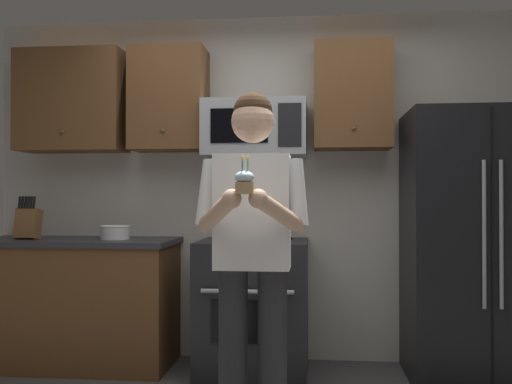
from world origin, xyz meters
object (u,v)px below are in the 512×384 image
Objects in this scene: bowl_large_white at (115,232)px; cupcake at (244,182)px; knife_block at (28,223)px; person at (252,242)px; oven_range at (253,306)px; refrigerator at (475,246)px; microwave at (255,129)px.

bowl_large_white is 1.86m from cupcake.
knife_block is 0.18× the size of person.
oven_range is 2.91× the size of knife_block.
bowl_large_white is at bearing 135.05° from person.
refrigerator is at bearing -1.50° from oven_range.
refrigerator reaches higher than person.
bowl_large_white is 0.12× the size of person.
bowl_large_white reaches higher than oven_range.
person reaches higher than cupcake.
knife_block is 0.64m from bowl_large_white.
person is 0.44m from cupcake.
refrigerator is at bearing -1.12° from bowl_large_white.
refrigerator is 2.01m from cupcake.
person is (0.12, -1.11, 0.53)m from oven_range.
refrigerator reaches higher than knife_block.
cupcake reaches higher than knife_block.
cupcake is (1.76, -1.41, 0.26)m from knife_block.
oven_range is 1.56m from refrigerator.
oven_range is 1.13m from bowl_large_white.
refrigerator is at bearing 37.74° from person.
microwave is 1.26m from bowl_large_white.
microwave reaches higher than refrigerator.
cupcake reaches higher than oven_range.
cupcake is at bearing -85.76° from microwave.
cupcake is at bearing -90.00° from person.
bowl_large_white is 1.59m from person.
knife_block is at bearing 141.32° from cupcake.
person is (1.12, -1.12, 0.02)m from bowl_large_white.
refrigerator is (1.50, -0.16, -0.82)m from microwave.
cupcake is at bearing -38.68° from knife_block.
cupcake reaches higher than bowl_large_white.
knife_block reaches higher than oven_range.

